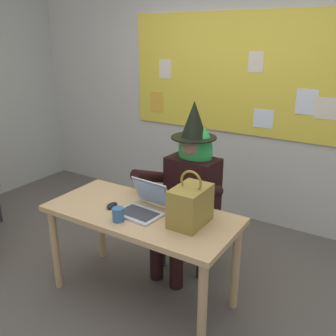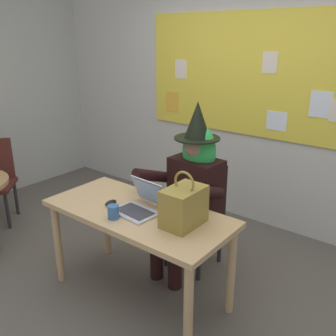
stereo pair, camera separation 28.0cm
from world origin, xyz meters
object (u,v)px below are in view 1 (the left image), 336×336
(person_costumed, at_px, (189,181))
(computer_mouse, at_px, (112,205))
(handbag, at_px, (190,205))
(laptop, at_px, (144,206))
(coffee_mug, at_px, (118,215))
(chair_at_desk, at_px, (195,207))
(desk_main, at_px, (141,224))

(person_costumed, distance_m, computer_mouse, 0.69)
(handbag, bearing_deg, laptop, -176.41)
(person_costumed, xyz_separation_m, laptop, (-0.06, -0.55, -0.02))
(computer_mouse, height_order, coffee_mug, coffee_mug)
(person_costumed, relative_size, handbag, 3.81)
(chair_at_desk, xyz_separation_m, handbag, (0.31, -0.65, 0.35))
(desk_main, xyz_separation_m, coffee_mug, (-0.05, -0.19, 0.15))
(desk_main, distance_m, chair_at_desk, 0.70)
(laptop, xyz_separation_m, handbag, (0.36, 0.02, 0.08))
(handbag, bearing_deg, computer_mouse, -171.41)
(handbag, height_order, coffee_mug, handbag)
(person_costumed, height_order, handbag, person_costumed)
(handbag, bearing_deg, person_costumed, 120.36)
(chair_at_desk, relative_size, coffee_mug, 9.50)
(laptop, height_order, coffee_mug, laptop)
(laptop, relative_size, computer_mouse, 3.28)
(coffee_mug, bearing_deg, laptop, 72.43)
(chair_at_desk, height_order, person_costumed, person_costumed)
(desk_main, bearing_deg, laptop, 31.20)
(laptop, height_order, handbag, handbag)
(desk_main, bearing_deg, person_costumed, 82.30)
(desk_main, relative_size, laptop, 4.12)
(desk_main, bearing_deg, computer_mouse, -165.61)
(person_costumed, relative_size, computer_mouse, 13.86)
(chair_at_desk, distance_m, handbag, 0.80)
(chair_at_desk, bearing_deg, person_costumed, -2.06)
(desk_main, height_order, handbag, handbag)
(chair_at_desk, xyz_separation_m, coffee_mug, (-0.12, -0.88, 0.27))
(laptop, relative_size, handbag, 0.90)
(handbag, bearing_deg, chair_at_desk, 115.30)
(chair_at_desk, xyz_separation_m, laptop, (-0.06, -0.67, 0.27))
(computer_mouse, bearing_deg, coffee_mug, -42.71)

